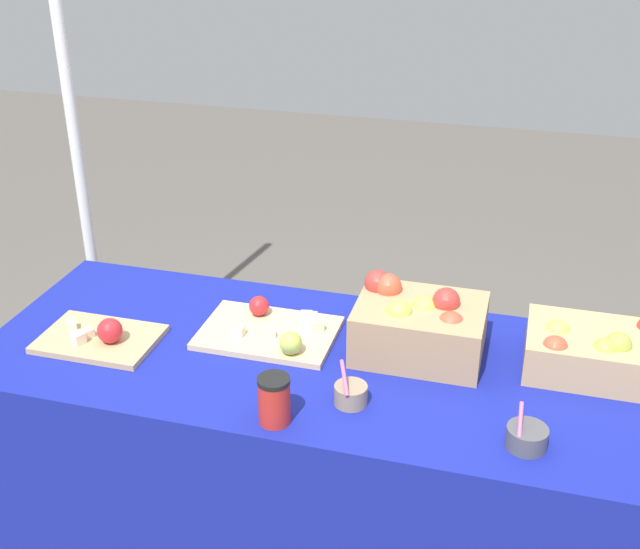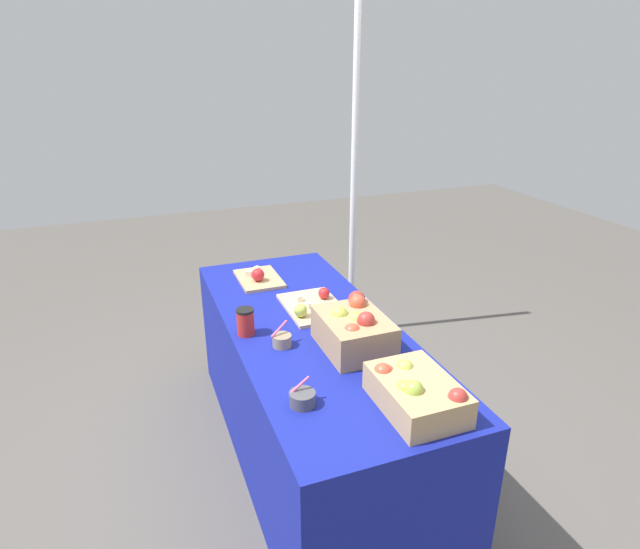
{
  "view_description": "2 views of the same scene",
  "coord_description": "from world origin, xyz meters",
  "px_view_note": "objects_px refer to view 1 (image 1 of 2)",
  "views": [
    {
      "loc": [
        0.51,
        -1.81,
        1.94
      ],
      "look_at": [
        0.01,
        -0.01,
        1.0
      ],
      "focal_mm": 44.96,
      "sensor_mm": 36.0,
      "label": 1
    },
    {
      "loc": [
        2.1,
        -0.75,
        1.9
      ],
      "look_at": [
        -0.09,
        0.08,
        0.95
      ],
      "focal_mm": 29.79,
      "sensor_mm": 36.0,
      "label": 2
    }
  ],
  "objects_px": {
    "coffee_cup": "(274,400)",
    "tent_pole": "(72,117)",
    "apple_crate_middle": "(419,325)",
    "cutting_board_back": "(271,331)",
    "sample_bowl_mid": "(527,437)",
    "apple_crate_left": "(594,351)",
    "cutting_board_front": "(101,337)",
    "sample_bowl_near": "(351,394)"
  },
  "relations": [
    {
      "from": "coffee_cup",
      "to": "tent_pole",
      "type": "relative_size",
      "value": 0.06
    },
    {
      "from": "coffee_cup",
      "to": "tent_pole",
      "type": "height_order",
      "value": "tent_pole"
    },
    {
      "from": "apple_crate_middle",
      "to": "coffee_cup",
      "type": "bearing_deg",
      "value": -124.74
    },
    {
      "from": "cutting_board_back",
      "to": "sample_bowl_mid",
      "type": "bearing_deg",
      "value": -23.02
    },
    {
      "from": "coffee_cup",
      "to": "apple_crate_middle",
      "type": "bearing_deg",
      "value": 55.26
    },
    {
      "from": "apple_crate_middle",
      "to": "cutting_board_back",
      "type": "xyz_separation_m",
      "value": [
        -0.42,
        -0.03,
        -0.07
      ]
    },
    {
      "from": "apple_crate_left",
      "to": "coffee_cup",
      "type": "height_order",
      "value": "apple_crate_left"
    },
    {
      "from": "cutting_board_back",
      "to": "coffee_cup",
      "type": "height_order",
      "value": "coffee_cup"
    },
    {
      "from": "cutting_board_front",
      "to": "coffee_cup",
      "type": "relative_size",
      "value": 2.63
    },
    {
      "from": "apple_crate_left",
      "to": "cutting_board_back",
      "type": "bearing_deg",
      "value": -176.04
    },
    {
      "from": "sample_bowl_near",
      "to": "tent_pole",
      "type": "height_order",
      "value": "tent_pole"
    },
    {
      "from": "cutting_board_front",
      "to": "sample_bowl_near",
      "type": "xyz_separation_m",
      "value": [
        0.75,
        -0.09,
        0.01
      ]
    },
    {
      "from": "apple_crate_left",
      "to": "sample_bowl_mid",
      "type": "distance_m",
      "value": 0.41
    },
    {
      "from": "apple_crate_left",
      "to": "sample_bowl_near",
      "type": "distance_m",
      "value": 0.67
    },
    {
      "from": "apple_crate_middle",
      "to": "coffee_cup",
      "type": "relative_size",
      "value": 2.79
    },
    {
      "from": "cutting_board_back",
      "to": "apple_crate_middle",
      "type": "bearing_deg",
      "value": 4.27
    },
    {
      "from": "apple_crate_left",
      "to": "apple_crate_middle",
      "type": "relative_size",
      "value": 1.04
    },
    {
      "from": "apple_crate_left",
      "to": "sample_bowl_mid",
      "type": "bearing_deg",
      "value": -112.62
    },
    {
      "from": "cutting_board_front",
      "to": "coffee_cup",
      "type": "distance_m",
      "value": 0.63
    },
    {
      "from": "apple_crate_middle",
      "to": "cutting_board_back",
      "type": "distance_m",
      "value": 0.43
    },
    {
      "from": "apple_crate_middle",
      "to": "tent_pole",
      "type": "height_order",
      "value": "tent_pole"
    },
    {
      "from": "cutting_board_back",
      "to": "coffee_cup",
      "type": "xyz_separation_m",
      "value": [
        0.14,
        -0.38,
        0.04
      ]
    },
    {
      "from": "cutting_board_back",
      "to": "sample_bowl_near",
      "type": "height_order",
      "value": "sample_bowl_near"
    },
    {
      "from": "cutting_board_front",
      "to": "apple_crate_left",
      "type": "bearing_deg",
      "value": 9.52
    },
    {
      "from": "sample_bowl_mid",
      "to": "tent_pole",
      "type": "height_order",
      "value": "tent_pole"
    },
    {
      "from": "cutting_board_back",
      "to": "coffee_cup",
      "type": "distance_m",
      "value": 0.4
    },
    {
      "from": "cutting_board_back",
      "to": "sample_bowl_mid",
      "type": "relative_size",
      "value": 3.78
    },
    {
      "from": "apple_crate_middle",
      "to": "sample_bowl_mid",
      "type": "distance_m",
      "value": 0.47
    },
    {
      "from": "sample_bowl_mid",
      "to": "coffee_cup",
      "type": "distance_m",
      "value": 0.6
    },
    {
      "from": "apple_crate_middle",
      "to": "sample_bowl_mid",
      "type": "xyz_separation_m",
      "value": [
        0.31,
        -0.34,
        -0.06
      ]
    },
    {
      "from": "apple_crate_left",
      "to": "cutting_board_front",
      "type": "height_order",
      "value": "apple_crate_left"
    },
    {
      "from": "apple_crate_middle",
      "to": "apple_crate_left",
      "type": "bearing_deg",
      "value": 3.68
    },
    {
      "from": "cutting_board_back",
      "to": "cutting_board_front",
      "type": "bearing_deg",
      "value": -160.23
    },
    {
      "from": "tent_pole",
      "to": "apple_crate_middle",
      "type": "bearing_deg",
      "value": -23.89
    },
    {
      "from": "cutting_board_front",
      "to": "sample_bowl_mid",
      "type": "height_order",
      "value": "sample_bowl_mid"
    },
    {
      "from": "apple_crate_left",
      "to": "coffee_cup",
      "type": "bearing_deg",
      "value": -149.71
    },
    {
      "from": "sample_bowl_near",
      "to": "cutting_board_front",
      "type": "bearing_deg",
      "value": 173.1
    },
    {
      "from": "cutting_board_back",
      "to": "tent_pole",
      "type": "distance_m",
      "value": 1.24
    },
    {
      "from": "cutting_board_back",
      "to": "sample_bowl_near",
      "type": "distance_m",
      "value": 0.39
    },
    {
      "from": "cutting_board_front",
      "to": "tent_pole",
      "type": "height_order",
      "value": "tent_pole"
    },
    {
      "from": "cutting_board_front",
      "to": "cutting_board_back",
      "type": "distance_m",
      "value": 0.49
    },
    {
      "from": "apple_crate_left",
      "to": "sample_bowl_mid",
      "type": "height_order",
      "value": "apple_crate_left"
    }
  ]
}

